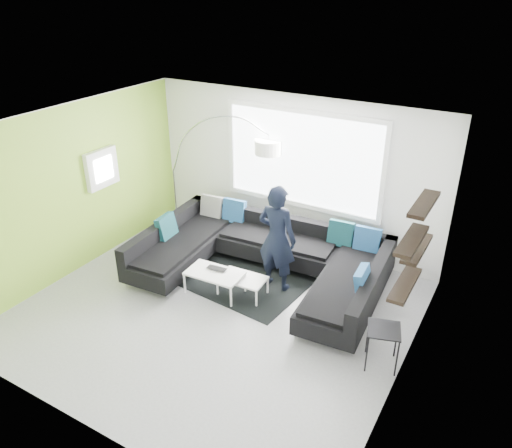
% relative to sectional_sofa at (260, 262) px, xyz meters
% --- Properties ---
extents(ground, '(5.50, 5.50, 0.00)m').
position_rel_sectional_sofa_xyz_m(ground, '(-0.16, -1.06, -0.37)').
color(ground, gray).
rests_on(ground, ground).
extents(room_shell, '(5.54, 5.04, 2.82)m').
position_rel_sectional_sofa_xyz_m(room_shell, '(-0.12, -0.85, 1.44)').
color(room_shell, white).
rests_on(room_shell, ground).
extents(sectional_sofa, '(4.05, 2.68, 0.84)m').
position_rel_sectional_sofa_xyz_m(sectional_sofa, '(0.00, 0.00, 0.00)').
color(sectional_sofa, black).
rests_on(sectional_sofa, ground).
extents(rug, '(2.21, 1.70, 0.01)m').
position_rel_sectional_sofa_xyz_m(rug, '(-0.28, -0.12, -0.36)').
color(rug, black).
rests_on(rug, ground).
extents(coffee_table, '(1.18, 0.73, 0.37)m').
position_rel_sectional_sofa_xyz_m(coffee_table, '(-0.25, -0.56, -0.18)').
color(coffee_table, white).
rests_on(coffee_table, ground).
extents(arc_lamp, '(2.31, 1.20, 2.34)m').
position_rel_sectional_sofa_xyz_m(arc_lamp, '(-2.47, 0.95, 0.80)').
color(arc_lamp, white).
rests_on(arc_lamp, ground).
extents(side_table, '(0.51, 0.51, 0.57)m').
position_rel_sectional_sofa_xyz_m(side_table, '(2.33, -0.92, -0.09)').
color(side_table, black).
rests_on(side_table, ground).
extents(person, '(0.66, 0.44, 1.77)m').
position_rel_sectional_sofa_xyz_m(person, '(0.30, 0.01, 0.51)').
color(person, black).
rests_on(person, ground).
extents(laptop, '(0.36, 0.26, 0.03)m').
position_rel_sectional_sofa_xyz_m(laptop, '(-0.47, -0.60, 0.02)').
color(laptop, black).
rests_on(laptop, coffee_table).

